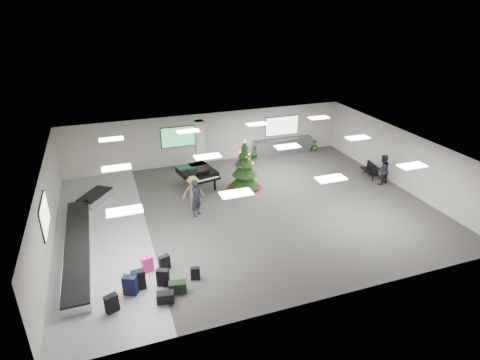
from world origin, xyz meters
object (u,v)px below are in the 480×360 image
object	(u,v)px
traveler_b	(193,192)
potted_plant_left	(254,152)
christmas_tree	(245,172)
service_counter	(283,146)
traveler_bench	(382,170)
pink_suitcase	(148,264)
grand_piano	(198,173)
baggage_carousel	(82,235)
potted_plant_right	(315,145)
traveler_a	(196,198)
bench	(370,169)

from	to	relation	value
traveler_b	potted_plant_left	xyz separation A→B (m)	(5.30, 5.22, -0.41)
potted_plant_left	christmas_tree	bearing A→B (deg)	-117.92
service_counter	potted_plant_left	xyz separation A→B (m)	(-2.20, -0.22, -0.09)
service_counter	traveler_bench	distance (m)	7.04
pink_suitcase	christmas_tree	size ratio (longest dim) A/B	0.23
traveler_b	grand_piano	bearing A→B (deg)	71.18
baggage_carousel	grand_piano	xyz separation A→B (m)	(6.11, 3.44, 0.70)
baggage_carousel	potted_plant_right	distance (m)	16.59
baggage_carousel	christmas_tree	size ratio (longest dim) A/B	3.35
grand_piano	traveler_a	world-z (taller)	traveler_a
traveler_a	potted_plant_right	bearing A→B (deg)	-13.17
pink_suitcase	traveler_b	bearing A→B (deg)	42.19
grand_piano	potted_plant_right	distance (m)	9.66
baggage_carousel	service_counter	distance (m)	14.50
baggage_carousel	bench	world-z (taller)	bench
christmas_tree	traveler_b	world-z (taller)	christmas_tree
traveler_bench	pink_suitcase	bearing A→B (deg)	-0.04
pink_suitcase	grand_piano	distance (m)	7.65
traveler_bench	potted_plant_left	xyz separation A→B (m)	(-5.43, 6.03, -0.42)
bench	traveler_b	world-z (taller)	traveler_b
potted_plant_right	traveler_a	bearing A→B (deg)	-148.22
baggage_carousel	traveler_b	xyz separation A→B (m)	(5.34, 1.29, 0.65)
pink_suitcase	potted_plant_right	bearing A→B (deg)	22.40
traveler_bench	traveler_b	bearing A→B (deg)	-19.65
grand_piano	potted_plant_left	distance (m)	5.50
bench	traveler_a	world-z (taller)	traveler_a
traveler_bench	potted_plant_right	bearing A→B (deg)	-97.45
bench	pink_suitcase	bearing A→B (deg)	-151.11
service_counter	potted_plant_left	size ratio (longest dim) A/B	4.44
christmas_tree	traveler_bench	size ratio (longest dim) A/B	1.65
pink_suitcase	potted_plant_left	distance (m)	12.75
pink_suitcase	bench	xyz separation A→B (m)	(13.64, 4.75, 0.16)
grand_piano	traveler_bench	world-z (taller)	traveler_bench
christmas_tree	traveler_bench	bearing A→B (deg)	-15.52
traveler_a	pink_suitcase	bearing A→B (deg)	-172.92
bench	traveler_b	distance (m)	10.73
christmas_tree	potted_plant_right	size ratio (longest dim) A/B	3.73
service_counter	traveler_a	world-z (taller)	traveler_a
christmas_tree	grand_piano	world-z (taller)	christmas_tree
baggage_carousel	traveler_bench	xyz separation A→B (m)	(16.07, 0.48, 0.67)
bench	traveler_bench	bearing A→B (deg)	-80.25
baggage_carousel	pink_suitcase	size ratio (longest dim) A/B	14.55
traveler_b	potted_plant_left	size ratio (longest dim) A/B	1.89
baggage_carousel	christmas_tree	world-z (taller)	christmas_tree
potted_plant_right	traveler_bench	bearing A→B (deg)	-82.12
potted_plant_left	pink_suitcase	bearing A→B (deg)	-130.06
baggage_carousel	potted_plant_left	size ratio (longest dim) A/B	10.64
traveler_a	traveler_bench	size ratio (longest dim) A/B	1.07
service_counter	traveler_a	xyz separation A→B (m)	(-7.54, -6.30, 0.39)
grand_piano	potted_plant_right	size ratio (longest dim) A/B	3.26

